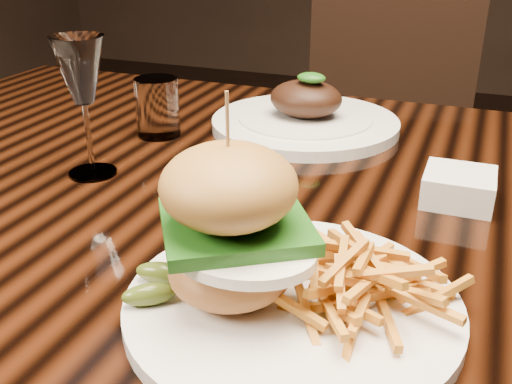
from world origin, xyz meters
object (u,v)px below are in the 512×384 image
(wine_glass, at_px, (81,75))
(far_dish, at_px, (305,118))
(chair_far, at_px, (383,131))
(dining_table, at_px, (315,240))
(burger_plate, at_px, (280,263))

(wine_glass, distance_m, far_dish, 0.38)
(far_dish, height_order, chair_far, chair_far)
(dining_table, xyz_separation_m, far_dish, (-0.09, 0.23, 0.10))
(dining_table, height_order, burger_plate, burger_plate)
(wine_glass, relative_size, far_dish, 0.61)
(chair_far, bearing_deg, far_dish, -96.80)
(burger_plate, bearing_deg, chair_far, 73.84)
(wine_glass, height_order, chair_far, chair_far)
(dining_table, distance_m, far_dish, 0.26)
(wine_glass, bearing_deg, burger_plate, -30.89)
(dining_table, xyz_separation_m, chair_far, (-0.06, 0.89, -0.13))
(far_dish, bearing_deg, burger_plate, -75.57)
(burger_plate, distance_m, wine_glass, 0.41)
(dining_table, distance_m, burger_plate, 0.30)
(burger_plate, relative_size, far_dish, 0.97)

